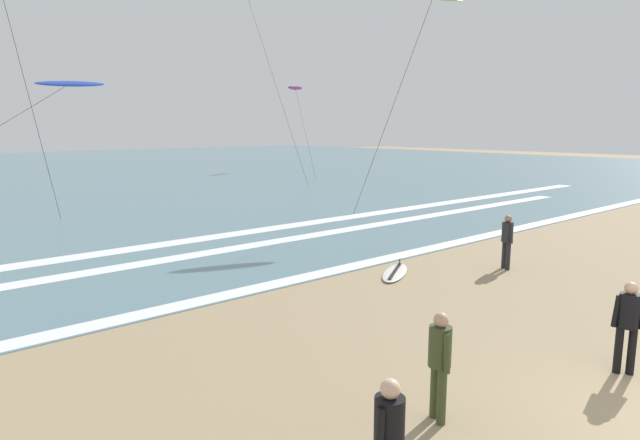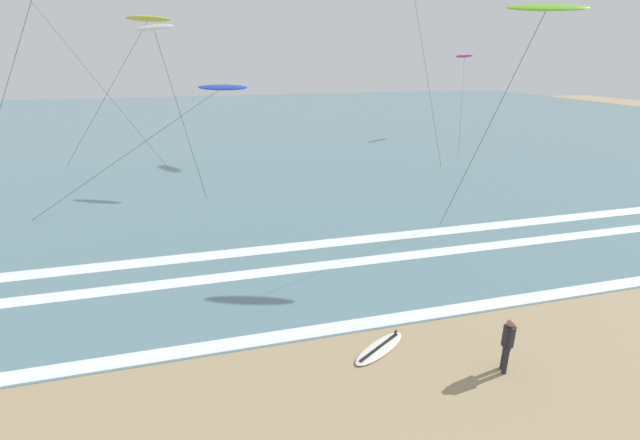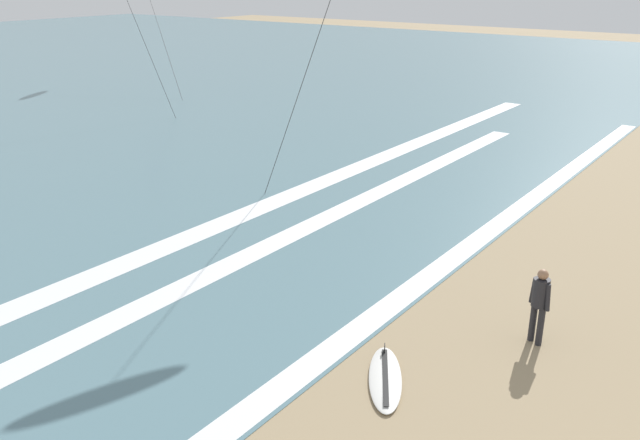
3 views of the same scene
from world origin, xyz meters
name	(u,v)px [view 3 (image 3 of 3)]	position (x,y,z in m)	size (l,w,h in m)	color
wave_foam_mid_break	(84,336)	(0.55, 13.77, 0.01)	(44.50, 0.76, 0.01)	white
wave_foam_outer_break	(79,283)	(1.96, 15.95, 0.01)	(55.97, 0.90, 0.01)	white
surfer_left_far	(540,300)	(5.75, 6.30, 0.96)	(0.32, 0.50, 1.60)	#232328
surfboard_near_water	(385,378)	(2.86, 8.03, 0.05)	(2.10, 1.62, 0.25)	silver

